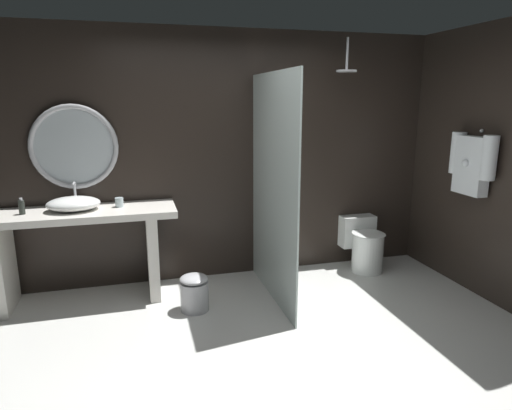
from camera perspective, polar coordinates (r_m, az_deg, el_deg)
The scene contains 13 objects.
ground_plane at distance 3.47m, azimuth 2.88°, elevation -19.87°, with size 5.76×5.76×0.00m, color silver.
back_wall_panel at distance 4.78m, azimuth -4.07°, elevation 6.12°, with size 4.80×0.10×2.60m, color black.
side_wall_right at distance 4.84m, azimuth 27.55°, elevation 4.73°, with size 0.10×2.47×2.60m, color black.
vanity_counter at distance 4.51m, azimuth -21.67°, elevation -4.11°, with size 1.80×0.58×0.90m.
vessel_sink at distance 4.45m, azimuth -22.31°, elevation 0.17°, with size 0.48×0.39×0.24m.
tumbler_cup at distance 4.45m, azimuth -17.09°, elevation 0.33°, with size 0.08×0.08×0.09m, color silver.
soap_dispenser at distance 4.49m, azimuth -27.78°, elevation -0.23°, with size 0.05×0.05×0.15m.
round_wall_mirror at distance 4.62m, azimuth -22.22°, elevation 6.88°, with size 0.81×0.05×0.81m.
shower_glass_panel at distance 4.19m, azimuth 2.19°, elevation 1.94°, with size 0.02×1.38×2.14m, color silver.
rain_shower_head at distance 4.77m, azimuth 11.51°, elevation 16.80°, with size 0.21×0.21×0.33m.
hanging_bathrobe at distance 4.78m, azimuth 25.90°, elevation 5.03°, with size 0.20×0.56×0.63m.
toilet at distance 5.24m, azimuth 13.63°, elevation -4.94°, with size 0.40×0.56×0.58m.
waste_bin at distance 4.20m, azimuth -7.89°, elevation -11.01°, with size 0.26×0.26×0.35m.
Camera 1 is at (-0.92, -2.75, 1.90)m, focal length 31.28 mm.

